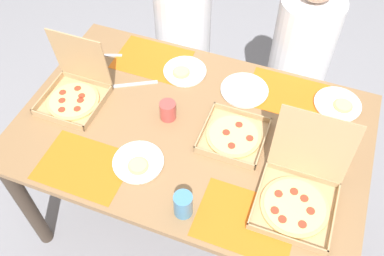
% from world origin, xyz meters
% --- Properties ---
extents(ground_plane, '(6.00, 6.00, 0.00)m').
position_xyz_m(ground_plane, '(0.00, 0.00, 0.00)').
color(ground_plane, gray).
extents(dining_table, '(1.51, 0.98, 0.77)m').
position_xyz_m(dining_table, '(0.00, 0.00, 0.66)').
color(dining_table, '#3F3328').
rests_on(dining_table, ground_plane).
extents(placemat_near_left, '(0.36, 0.26, 0.00)m').
position_xyz_m(placemat_near_left, '(-0.34, -0.34, 0.77)').
color(placemat_near_left, orange).
rests_on(placemat_near_left, dining_table).
extents(placemat_near_right, '(0.36, 0.26, 0.00)m').
position_xyz_m(placemat_near_right, '(0.34, -0.34, 0.77)').
color(placemat_near_right, orange).
rests_on(placemat_near_right, dining_table).
extents(placemat_far_left, '(0.36, 0.26, 0.00)m').
position_xyz_m(placemat_far_left, '(-0.34, 0.34, 0.77)').
color(placemat_far_left, orange).
rests_on(placemat_far_left, dining_table).
extents(placemat_far_right, '(0.36, 0.26, 0.00)m').
position_xyz_m(placemat_far_right, '(0.34, 0.34, 0.77)').
color(placemat_far_right, orange).
rests_on(placemat_far_right, dining_table).
extents(pizza_box_corner_left, '(0.29, 0.34, 0.32)m').
position_xyz_m(pizza_box_corner_left, '(0.49, -0.19, 0.82)').
color(pizza_box_corner_left, tan).
rests_on(pizza_box_corner_left, dining_table).
extents(pizza_box_center, '(0.27, 0.27, 0.30)m').
position_xyz_m(pizza_box_center, '(-0.55, -0.02, 0.82)').
color(pizza_box_center, tan).
rests_on(pizza_box_center, dining_table).
extents(pizza_box_edge_far, '(0.26, 0.26, 0.04)m').
position_xyz_m(pizza_box_edge_far, '(0.18, 0.01, 0.78)').
color(pizza_box_edge_far, tan).
rests_on(pizza_box_edge_far, dining_table).
extents(plate_far_right, '(0.21, 0.21, 0.03)m').
position_xyz_m(plate_far_right, '(-0.14, -0.25, 0.78)').
color(plate_far_right, white).
rests_on(plate_far_right, dining_table).
extents(plate_near_left, '(0.22, 0.22, 0.02)m').
position_xyz_m(plate_near_left, '(0.15, 0.29, 0.78)').
color(plate_near_left, white).
rests_on(plate_near_left, dining_table).
extents(plate_middle, '(0.21, 0.21, 0.03)m').
position_xyz_m(plate_middle, '(0.57, 0.35, 0.78)').
color(plate_middle, white).
rests_on(plate_middle, dining_table).
extents(plate_near_right, '(0.21, 0.21, 0.03)m').
position_xyz_m(plate_near_right, '(-0.15, 0.31, 0.78)').
color(plate_near_right, white).
rests_on(plate_near_right, dining_table).
extents(cup_clear_left, '(0.07, 0.07, 0.11)m').
position_xyz_m(cup_clear_left, '(0.11, -0.39, 0.82)').
color(cup_clear_left, teal).
rests_on(cup_clear_left, dining_table).
extents(cup_dark, '(0.07, 0.07, 0.09)m').
position_xyz_m(cup_dark, '(-0.12, 0.02, 0.81)').
color(cup_dark, '#BF4742').
rests_on(cup_dark, dining_table).
extents(condiment_bowl, '(0.07, 0.07, 0.04)m').
position_xyz_m(condiment_bowl, '(0.63, 0.06, 0.79)').
color(condiment_bowl, white).
rests_on(condiment_bowl, dining_table).
extents(fork_by_far_right, '(0.18, 0.08, 0.00)m').
position_xyz_m(fork_by_far_right, '(-0.58, 0.28, 0.77)').
color(fork_by_far_right, '#B7B7BC').
rests_on(fork_by_far_right, dining_table).
extents(knife_by_near_right, '(0.19, 0.12, 0.00)m').
position_xyz_m(knife_by_near_right, '(-0.34, 0.15, 0.77)').
color(knife_by_near_right, '#B7B7BC').
rests_on(knife_by_near_right, dining_table).
extents(diner_left_seat, '(0.32, 0.32, 1.18)m').
position_xyz_m(diner_left_seat, '(-0.34, 0.75, 0.53)').
color(diner_left_seat, white).
rests_on(diner_left_seat, ground_plane).
extents(diner_right_seat, '(0.32, 0.32, 1.21)m').
position_xyz_m(diner_right_seat, '(0.34, 0.75, 0.54)').
color(diner_right_seat, white).
rests_on(diner_right_seat, ground_plane).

